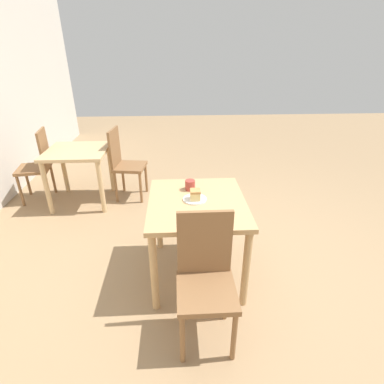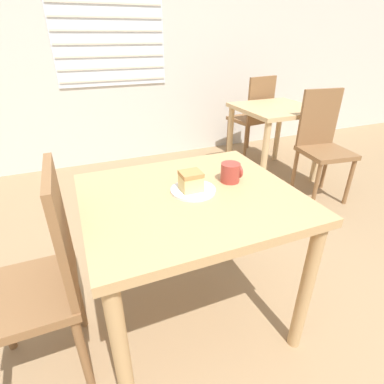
{
  "view_description": "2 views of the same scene",
  "coord_description": "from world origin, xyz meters",
  "px_view_note": "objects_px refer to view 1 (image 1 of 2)",
  "views": [
    {
      "loc": [
        -2.21,
        0.7,
        1.93
      ],
      "look_at": [
        0.0,
        0.57,
        0.84
      ],
      "focal_mm": 28.0,
      "sensor_mm": 36.0,
      "label": 1
    },
    {
      "loc": [
        -0.43,
        -0.53,
        1.37
      ],
      "look_at": [
        0.0,
        0.52,
        0.77
      ],
      "focal_mm": 28.0,
      "sensor_mm": 36.0,
      "label": 2
    }
  ],
  "objects_px": {
    "chair_near_window": "(206,276)",
    "chair_far_corner": "(124,162)",
    "dining_table_near": "(197,213)",
    "coffee_mug": "(190,185)",
    "plate": "(195,199)",
    "dining_table_far": "(78,160)",
    "cake_slice": "(195,195)",
    "chair_far_opposite": "(38,163)"
  },
  "relations": [
    {
      "from": "cake_slice",
      "to": "coffee_mug",
      "type": "relative_size",
      "value": 0.94
    },
    {
      "from": "dining_table_near",
      "to": "chair_near_window",
      "type": "xyz_separation_m",
      "value": [
        -0.65,
        -0.01,
        -0.12
      ]
    },
    {
      "from": "chair_far_opposite",
      "to": "dining_table_near",
      "type": "bearing_deg",
      "value": 42.02
    },
    {
      "from": "chair_near_window",
      "to": "plate",
      "type": "xyz_separation_m",
      "value": [
        0.67,
        0.03,
        0.24
      ]
    },
    {
      "from": "plate",
      "to": "chair_far_opposite",
      "type": "bearing_deg",
      "value": 50.87
    },
    {
      "from": "chair_near_window",
      "to": "chair_far_opposite",
      "type": "relative_size",
      "value": 1.0
    },
    {
      "from": "dining_table_near",
      "to": "dining_table_far",
      "type": "bearing_deg",
      "value": 43.28
    },
    {
      "from": "dining_table_near",
      "to": "cake_slice",
      "type": "height_order",
      "value": "cake_slice"
    },
    {
      "from": "dining_table_near",
      "to": "chair_far_opposite",
      "type": "relative_size",
      "value": 0.96
    },
    {
      "from": "chair_near_window",
      "to": "chair_far_opposite",
      "type": "bearing_deg",
      "value": 131.44
    },
    {
      "from": "coffee_mug",
      "to": "dining_table_far",
      "type": "bearing_deg",
      "value": 46.89
    },
    {
      "from": "dining_table_near",
      "to": "plate",
      "type": "xyz_separation_m",
      "value": [
        0.02,
        0.02,
        0.12
      ]
    },
    {
      "from": "chair_far_corner",
      "to": "plate",
      "type": "relative_size",
      "value": 4.8
    },
    {
      "from": "plate",
      "to": "coffee_mug",
      "type": "relative_size",
      "value": 2.05
    },
    {
      "from": "dining_table_near",
      "to": "coffee_mug",
      "type": "relative_size",
      "value": 9.43
    },
    {
      "from": "chair_near_window",
      "to": "plate",
      "type": "height_order",
      "value": "chair_near_window"
    },
    {
      "from": "coffee_mug",
      "to": "chair_far_corner",
      "type": "bearing_deg",
      "value": 30.19
    },
    {
      "from": "dining_table_near",
      "to": "plate",
      "type": "height_order",
      "value": "plate"
    },
    {
      "from": "chair_far_opposite",
      "to": "cake_slice",
      "type": "height_order",
      "value": "chair_far_opposite"
    },
    {
      "from": "dining_table_far",
      "to": "cake_slice",
      "type": "xyz_separation_m",
      "value": [
        -1.51,
        -1.41,
        0.21
      ]
    },
    {
      "from": "dining_table_far",
      "to": "chair_far_opposite",
      "type": "bearing_deg",
      "value": 78.94
    },
    {
      "from": "dining_table_far",
      "to": "coffee_mug",
      "type": "relative_size",
      "value": 7.76
    },
    {
      "from": "dining_table_near",
      "to": "coffee_mug",
      "type": "xyz_separation_m",
      "value": [
        0.22,
        0.05,
        0.16
      ]
    },
    {
      "from": "dining_table_near",
      "to": "chair_far_corner",
      "type": "distance_m",
      "value": 1.85
    },
    {
      "from": "plate",
      "to": "coffee_mug",
      "type": "xyz_separation_m",
      "value": [
        0.2,
        0.03,
        0.04
      ]
    },
    {
      "from": "chair_far_corner",
      "to": "coffee_mug",
      "type": "xyz_separation_m",
      "value": [
        -1.4,
        -0.82,
        0.28
      ]
    },
    {
      "from": "dining_table_near",
      "to": "coffee_mug",
      "type": "bearing_deg",
      "value": 11.81
    },
    {
      "from": "dining_table_near",
      "to": "dining_table_far",
      "type": "relative_size",
      "value": 1.22
    },
    {
      "from": "chair_far_corner",
      "to": "dining_table_far",
      "type": "bearing_deg",
      "value": 108.55
    },
    {
      "from": "chair_far_corner",
      "to": "plate",
      "type": "bearing_deg",
      "value": -144.64
    },
    {
      "from": "cake_slice",
      "to": "coffee_mug",
      "type": "bearing_deg",
      "value": 8.46
    },
    {
      "from": "cake_slice",
      "to": "plate",
      "type": "bearing_deg",
      "value": 13.21
    },
    {
      "from": "plate",
      "to": "coffee_mug",
      "type": "height_order",
      "value": "coffee_mug"
    },
    {
      "from": "dining_table_far",
      "to": "chair_far_corner",
      "type": "xyz_separation_m",
      "value": [
        0.11,
        -0.57,
        -0.08
      ]
    },
    {
      "from": "cake_slice",
      "to": "chair_far_opposite",
      "type": "bearing_deg",
      "value": 50.71
    },
    {
      "from": "chair_far_opposite",
      "to": "coffee_mug",
      "type": "height_order",
      "value": "chair_far_opposite"
    },
    {
      "from": "chair_near_window",
      "to": "chair_far_corner",
      "type": "relative_size",
      "value": 1.0
    },
    {
      "from": "cake_slice",
      "to": "coffee_mug",
      "type": "xyz_separation_m",
      "value": [
        0.22,
        0.03,
        -0.01
      ]
    },
    {
      "from": "coffee_mug",
      "to": "chair_near_window",
      "type": "bearing_deg",
      "value": -176.01
    },
    {
      "from": "dining_table_far",
      "to": "chair_far_corner",
      "type": "relative_size",
      "value": 0.79
    },
    {
      "from": "chair_far_corner",
      "to": "plate",
      "type": "height_order",
      "value": "chair_far_corner"
    },
    {
      "from": "dining_table_far",
      "to": "cake_slice",
      "type": "distance_m",
      "value": 2.08
    }
  ]
}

